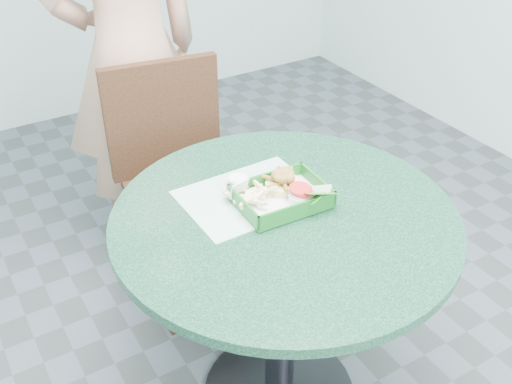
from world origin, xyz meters
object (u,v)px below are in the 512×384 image
dining_chair (178,169)px  food_basket (281,205)px  cafe_table (283,266)px  crab_sandwich (283,184)px  diner_person (127,17)px  sauce_ramekin (237,189)px

dining_chair → food_basket: 0.72m
cafe_table → crab_sandwich: 0.24m
cafe_table → crab_sandwich: (0.05, 0.09, 0.22)m
cafe_table → diner_person: (-0.02, 1.05, 0.46)m
crab_sandwich → sauce_ramekin: (-0.12, 0.05, 0.00)m
dining_chair → sauce_ramekin: (-0.07, -0.59, 0.27)m
diner_person → sauce_ramekin: diner_person is taller
diner_person → crab_sandwich: (0.08, -0.96, -0.24)m
dining_chair → crab_sandwich: (0.06, -0.63, 0.27)m
diner_person → crab_sandwich: size_ratio=19.45×
diner_person → sauce_ramekin: size_ratio=35.78×
food_basket → dining_chair: bearing=91.8°
dining_chair → cafe_table: bearing=-81.2°
dining_chair → diner_person: (-0.02, 0.33, 0.50)m
cafe_table → food_basket: (0.02, 0.05, 0.19)m
crab_sandwich → cafe_table: bearing=-119.9°
food_basket → crab_sandwich: size_ratio=2.33×
sauce_ramekin → cafe_table: bearing=-62.5°
cafe_table → food_basket: food_basket is taller
cafe_table → sauce_ramekin: sauce_ramekin is taller
cafe_table → sauce_ramekin: bearing=117.5°
dining_chair → sauce_ramekin: bearing=-88.1°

